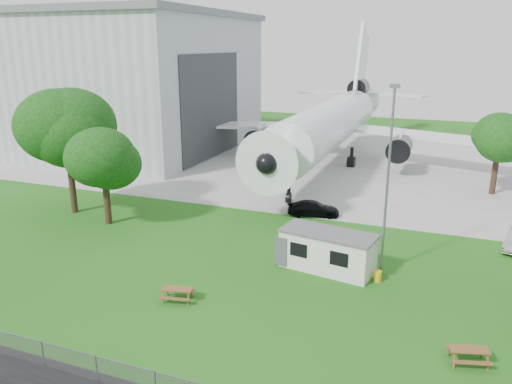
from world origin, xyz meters
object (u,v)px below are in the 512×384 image
(site_cabin, at_px, (328,251))
(picnic_east, at_px, (467,363))
(hangar, at_px, (90,80))
(picnic_west, at_px, (178,300))
(airliner, at_px, (332,121))

(site_cabin, relative_size, picnic_east, 3.85)
(hangar, xyz_separation_m, picnic_east, (51.29, -38.15, -9.41))
(site_cabin, xyz_separation_m, picnic_west, (-7.15, -7.29, -1.31))
(airliner, distance_m, site_cabin, 31.38)
(hangar, height_order, airliner, hangar)
(site_cabin, xyz_separation_m, picnic_east, (8.52, -7.63, -1.31))
(hangar, height_order, picnic_west, hangar)
(hangar, distance_m, picnic_east, 64.61)
(airliner, height_order, picnic_west, airliner)
(picnic_east, bearing_deg, site_cabin, 122.43)
(airliner, bearing_deg, picnic_west, -90.54)
(airliner, bearing_deg, picnic_east, -68.05)
(airliner, xyz_separation_m, picnic_east, (15.32, -38.01, -5.27))
(hangar, xyz_separation_m, site_cabin, (42.77, -30.52, -8.09))
(airliner, relative_size, picnic_west, 26.52)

